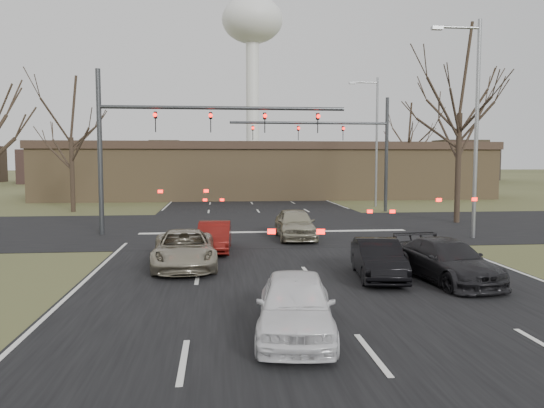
% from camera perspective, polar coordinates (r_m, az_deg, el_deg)
% --- Properties ---
extents(ground, '(360.00, 360.00, 0.00)m').
position_cam_1_polar(ground, '(14.19, 6.03, -10.18)').
color(ground, '#424525').
rests_on(ground, ground).
extents(road_main, '(14.00, 300.00, 0.02)m').
position_cam_1_polar(road_main, '(73.56, -3.65, 1.92)').
color(road_main, black).
rests_on(road_main, ground).
extents(road_cross, '(200.00, 14.00, 0.02)m').
position_cam_1_polar(road_cross, '(28.79, -0.14, -2.50)').
color(road_cross, black).
rests_on(road_cross, ground).
extents(building, '(42.40, 10.40, 5.30)m').
position_cam_1_polar(building, '(51.65, -0.48, 3.67)').
color(building, olive).
rests_on(building, ground).
extents(water_tower, '(15.00, 15.00, 44.50)m').
position_cam_1_polar(water_tower, '(137.44, -2.13, 18.15)').
color(water_tower, silver).
rests_on(water_tower, ground).
extents(mast_arm_near, '(12.12, 0.24, 8.00)m').
position_cam_1_polar(mast_arm_near, '(26.56, -11.10, 7.74)').
color(mast_arm_near, '#383A3D').
rests_on(mast_arm_near, ground).
extents(mast_arm_far, '(11.12, 0.24, 8.00)m').
position_cam_1_polar(mast_arm_far, '(37.55, 8.12, 6.80)').
color(mast_arm_far, '#383A3D').
rests_on(mast_arm_far, ground).
extents(streetlight_right_near, '(2.34, 0.25, 10.00)m').
position_cam_1_polar(streetlight_right_near, '(26.24, 20.82, 8.68)').
color(streetlight_right_near, gray).
rests_on(streetlight_right_near, ground).
extents(streetlight_right_far, '(2.34, 0.25, 10.00)m').
position_cam_1_polar(streetlight_right_far, '(42.25, 10.97, 7.30)').
color(streetlight_right_far, gray).
rests_on(streetlight_right_far, ground).
extents(tree_right_near, '(6.90, 6.90, 11.50)m').
position_cam_1_polar(tree_right_near, '(32.93, 19.67, 13.65)').
color(tree_right_near, black).
rests_on(tree_right_near, ground).
extents(tree_left_far, '(5.70, 5.70, 9.50)m').
position_cam_1_polar(tree_left_far, '(39.90, -20.89, 9.76)').
color(tree_left_far, black).
rests_on(tree_left_far, ground).
extents(tree_right_far, '(5.40, 5.40, 9.00)m').
position_cam_1_polar(tree_right_far, '(51.71, 14.49, 8.28)').
color(tree_right_far, black).
rests_on(tree_right_far, ground).
extents(car_silver_suv, '(2.34, 4.64, 1.26)m').
position_cam_1_polar(car_silver_suv, '(18.30, -9.41, -4.82)').
color(car_silver_suv, gray).
rests_on(car_silver_suv, ground).
extents(car_white_sedan, '(2.06, 4.06, 1.32)m').
position_cam_1_polar(car_white_sedan, '(11.16, 2.54, -10.79)').
color(car_white_sedan, white).
rests_on(car_white_sedan, ground).
extents(car_black_hatch, '(1.74, 3.79, 1.20)m').
position_cam_1_polar(car_black_hatch, '(16.73, 11.34, -5.84)').
color(car_black_hatch, black).
rests_on(car_black_hatch, ground).
extents(car_charcoal_sedan, '(2.29, 4.51, 1.25)m').
position_cam_1_polar(car_charcoal_sedan, '(16.85, 18.34, -5.83)').
color(car_charcoal_sedan, black).
rests_on(car_charcoal_sedan, ground).
extents(car_red_ahead, '(1.44, 3.67, 1.19)m').
position_cam_1_polar(car_red_ahead, '(21.33, -6.21, -3.51)').
color(car_red_ahead, '#5D100D').
rests_on(car_red_ahead, ground).
extents(car_silver_ahead, '(1.73, 4.18, 1.42)m').
position_cam_1_polar(car_silver_ahead, '(24.50, 2.50, -2.15)').
color(car_silver_ahead, '#A19C82').
rests_on(car_silver_ahead, ground).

